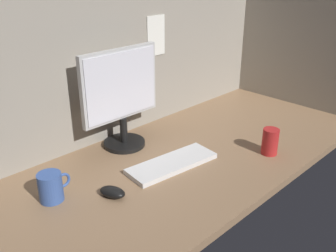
# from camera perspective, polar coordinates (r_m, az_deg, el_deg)

# --- Properties ---
(ground_plane) EXTENTS (1.80, 0.80, 0.03)m
(ground_plane) POSITION_cam_1_polar(r_m,az_deg,el_deg) (1.62, 3.15, -4.41)
(ground_plane) COLOR #8C6B4C
(cubicle_wall_back) EXTENTS (1.80, 0.06, 0.64)m
(cubicle_wall_back) POSITION_cam_1_polar(r_m,az_deg,el_deg) (1.75, -5.83, 9.50)
(cubicle_wall_back) COLOR gray
(cubicle_wall_back) RESTS_ON ground_plane
(cubicle_wall_side) EXTENTS (0.05, 0.80, 0.64)m
(cubicle_wall_side) POSITION_cam_1_polar(r_m,az_deg,el_deg) (2.20, 19.17, 11.32)
(cubicle_wall_side) COLOR gray
(cubicle_wall_side) RESTS_ON ground_plane
(monitor) EXTENTS (0.37, 0.18, 0.42)m
(monitor) POSITION_cam_1_polar(r_m,az_deg,el_deg) (1.60, -7.05, 4.63)
(monitor) COLOR black
(monitor) RESTS_ON ground_plane
(keyboard) EXTENTS (0.38, 0.17, 0.02)m
(keyboard) POSITION_cam_1_polar(r_m,az_deg,el_deg) (1.51, 0.61, -5.63)
(keyboard) COLOR silver
(keyboard) RESTS_ON ground_plane
(mouse) EXTENTS (0.08, 0.11, 0.03)m
(mouse) POSITION_cam_1_polar(r_m,az_deg,el_deg) (1.34, -8.32, -9.76)
(mouse) COLOR black
(mouse) RESTS_ON ground_plane
(mug_red_plastic) EXTENTS (0.07, 0.07, 0.11)m
(mug_red_plastic) POSITION_cam_1_polar(r_m,az_deg,el_deg) (1.63, 15.04, -2.26)
(mug_red_plastic) COLOR red
(mug_red_plastic) RESTS_ON ground_plane
(mug_ceramic_blue) EXTENTS (0.12, 0.08, 0.10)m
(mug_ceramic_blue) POSITION_cam_1_polar(r_m,az_deg,el_deg) (1.35, -17.11, -8.70)
(mug_ceramic_blue) COLOR #38569E
(mug_ceramic_blue) RESTS_ON ground_plane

